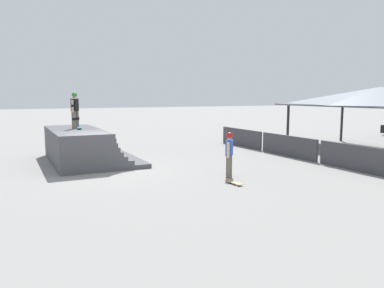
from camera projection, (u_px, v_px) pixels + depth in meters
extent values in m
plane|color=gray|center=(102.00, 170.00, 15.34)|extent=(160.00, 160.00, 0.00)
cube|color=#4C4C51|center=(93.00, 159.00, 17.49)|extent=(5.75, 3.68, 0.19)
cube|color=#4C4C51|center=(85.00, 156.00, 17.30)|extent=(5.75, 2.94, 0.19)
cube|color=#4C4C51|center=(82.00, 152.00, 17.22)|extent=(5.75, 2.67, 0.19)
cube|color=#4C4C51|center=(80.00, 148.00, 17.15)|extent=(5.75, 2.49, 0.19)
cube|color=#4C4C51|center=(78.00, 144.00, 17.10)|extent=(5.75, 2.36, 0.19)
cube|color=#4C4C51|center=(77.00, 140.00, 17.05)|extent=(5.75, 2.26, 0.19)
cube|color=#4C4C51|center=(76.00, 136.00, 17.01)|extent=(5.75, 2.20, 0.19)
cube|color=#4C4C51|center=(76.00, 131.00, 16.98)|extent=(5.75, 2.17, 0.19)
cylinder|color=silver|center=(99.00, 129.00, 17.45)|extent=(5.63, 0.07, 0.07)
cube|color=#6B6051|center=(74.00, 120.00, 17.19)|extent=(0.21, 0.21, 0.81)
cube|color=black|center=(74.00, 119.00, 17.18)|extent=(0.23, 0.21, 0.12)
cube|color=#6B6051|center=(77.00, 120.00, 17.54)|extent=(0.21, 0.21, 0.81)
cube|color=black|center=(77.00, 119.00, 17.53)|extent=(0.23, 0.21, 0.12)
cube|color=black|center=(75.00, 105.00, 17.28)|extent=(0.49, 0.41, 0.57)
cylinder|color=tan|center=(73.00, 106.00, 17.02)|extent=(0.15, 0.15, 0.57)
cylinder|color=black|center=(73.00, 106.00, 17.01)|extent=(0.22, 0.22, 0.08)
cylinder|color=tan|center=(77.00, 106.00, 17.56)|extent=(0.15, 0.15, 0.57)
cylinder|color=black|center=(77.00, 105.00, 17.55)|extent=(0.22, 0.22, 0.08)
sphere|color=tan|center=(74.00, 95.00, 17.22)|extent=(0.22, 0.22, 0.22)
sphere|color=#337F33|center=(74.00, 95.00, 17.22)|extent=(0.25, 0.25, 0.25)
cylinder|color=silver|center=(81.00, 129.00, 16.88)|extent=(0.06, 0.04, 0.05)
cylinder|color=silver|center=(78.00, 129.00, 16.85)|extent=(0.06, 0.04, 0.05)
cylinder|color=silver|center=(81.00, 128.00, 17.36)|extent=(0.06, 0.04, 0.05)
cylinder|color=silver|center=(78.00, 128.00, 17.33)|extent=(0.06, 0.04, 0.05)
cube|color=teal|center=(80.00, 128.00, 17.10)|extent=(0.83, 0.37, 0.02)
cube|color=teal|center=(79.00, 128.00, 16.74)|extent=(0.14, 0.22, 0.02)
cube|color=#6B6051|center=(230.00, 165.00, 14.24)|extent=(0.22, 0.22, 0.81)
cube|color=#6B6051|center=(228.00, 167.00, 13.90)|extent=(0.22, 0.22, 0.81)
cube|color=blue|center=(229.00, 148.00, 13.98)|extent=(0.48, 0.46, 0.58)
cylinder|color=beige|center=(230.00, 148.00, 14.25)|extent=(0.15, 0.15, 0.58)
cylinder|color=beige|center=(228.00, 150.00, 13.73)|extent=(0.15, 0.15, 0.58)
sphere|color=beige|center=(229.00, 136.00, 13.93)|extent=(0.22, 0.22, 0.22)
sphere|color=#B21919|center=(229.00, 136.00, 13.92)|extent=(0.25, 0.25, 0.25)
cylinder|color=silver|center=(228.00, 182.00, 13.10)|extent=(0.05, 0.03, 0.05)
cylinder|color=silver|center=(231.00, 182.00, 13.17)|extent=(0.05, 0.03, 0.05)
cylinder|color=silver|center=(237.00, 185.00, 12.68)|extent=(0.05, 0.03, 0.05)
cylinder|color=silver|center=(240.00, 185.00, 12.75)|extent=(0.05, 0.03, 0.05)
cube|color=tan|center=(234.00, 182.00, 12.92)|extent=(0.82, 0.26, 0.02)
cube|color=tan|center=(228.00, 180.00, 13.23)|extent=(0.11, 0.21, 0.02)
cube|color=#3D3D42|center=(241.00, 138.00, 22.60)|extent=(3.97, 0.12, 1.05)
cube|color=#3D3D42|center=(288.00, 146.00, 18.84)|extent=(3.97, 0.12, 1.05)
cube|color=#3D3D42|center=(358.00, 158.00, 15.09)|extent=(3.97, 0.12, 1.05)
cylinder|color=#2D2D33|center=(288.00, 125.00, 23.04)|extent=(0.16, 0.16, 2.46)
cylinder|color=#2D2D33|center=(342.00, 123.00, 25.07)|extent=(0.16, 0.16, 2.46)
cube|color=slate|center=(380.00, 106.00, 19.88)|extent=(10.62, 5.43, 0.10)
pyramid|color=slate|center=(380.00, 96.00, 19.81)|extent=(10.41, 5.32, 0.95)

